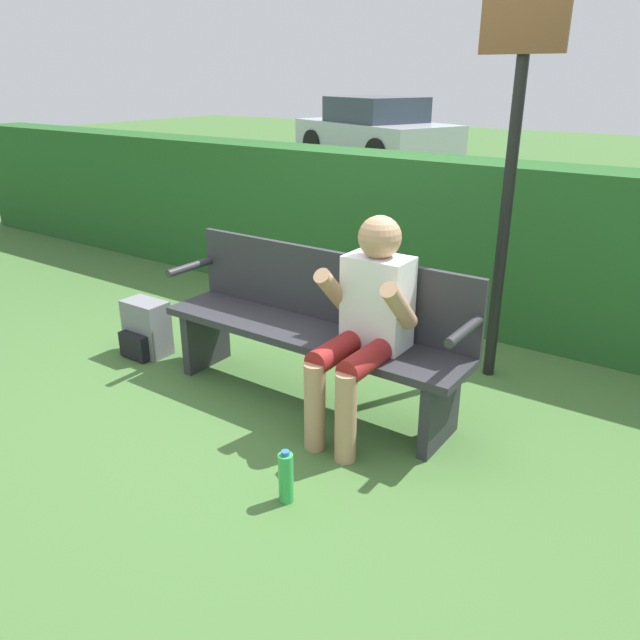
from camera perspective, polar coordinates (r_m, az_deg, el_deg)
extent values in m
plane|color=#426B33|center=(3.79, -1.00, -7.26)|extent=(40.00, 40.00, 0.00)
cube|color=#235623|center=(4.98, 10.77, 7.20)|extent=(12.00, 0.48, 1.25)
cube|color=#2D2D33|center=(3.61, -1.05, -1.26)|extent=(1.92, 0.43, 0.05)
cube|color=#2D2D33|center=(3.67, 0.72, 3.14)|extent=(1.92, 0.04, 0.43)
cube|color=#2D2D33|center=(4.21, -10.37, -1.53)|extent=(0.06, 0.38, 0.41)
cube|color=#2D2D33|center=(3.33, 10.92, -8.06)|extent=(0.06, 0.38, 0.41)
cylinder|color=#2D2D33|center=(4.11, -11.74, 4.79)|extent=(0.05, 0.38, 0.05)
cylinder|color=#2D2D33|center=(3.10, 13.11, -0.95)|extent=(0.05, 0.38, 0.05)
cube|color=silver|center=(3.33, 5.28, 1.67)|extent=(0.34, 0.22, 0.50)
sphere|color=tan|center=(3.23, 5.49, 7.53)|extent=(0.23, 0.23, 0.23)
cylinder|color=maroon|center=(3.28, 1.76, -2.66)|extent=(0.13, 0.45, 0.13)
cylinder|color=maroon|center=(3.19, 4.61, -3.45)|extent=(0.13, 0.45, 0.13)
cylinder|color=tan|center=(3.22, -0.49, -7.94)|extent=(0.11, 0.11, 0.49)
cylinder|color=tan|center=(3.13, 2.37, -8.91)|extent=(0.11, 0.11, 0.49)
cylinder|color=tan|center=(3.31, 1.34, 2.59)|extent=(0.09, 0.31, 0.31)
cylinder|color=tan|center=(3.12, 7.27, 1.25)|extent=(0.09, 0.31, 0.31)
cube|color=slate|center=(4.49, -15.54, -0.66)|extent=(0.31, 0.19, 0.39)
cube|color=black|center=(4.45, -16.64, -2.30)|extent=(0.23, 0.07, 0.17)
cylinder|color=green|center=(2.92, -3.13, -14.22)|extent=(0.07, 0.07, 0.25)
cylinder|color=#2D66B2|center=(2.85, -3.19, -12.05)|extent=(0.04, 0.04, 0.02)
cylinder|color=black|center=(3.90, 16.76, 10.56)|extent=(0.07, 0.07, 2.29)
cube|color=brown|center=(3.80, 18.17, 24.46)|extent=(0.47, 0.02, 0.31)
cube|color=#B7BCC6|center=(14.29, 5.05, 16.28)|extent=(4.19, 3.07, 0.66)
cube|color=#333D4C|center=(14.25, 5.13, 18.64)|extent=(2.28, 2.14, 0.52)
cylinder|color=black|center=(13.99, 10.96, 15.05)|extent=(0.67, 0.41, 0.65)
cylinder|color=black|center=(12.87, 5.27, 14.80)|extent=(0.67, 0.41, 0.65)
cylinder|color=black|center=(15.76, 4.83, 16.05)|extent=(0.67, 0.41, 0.65)
cylinder|color=black|center=(14.78, -0.60, 15.75)|extent=(0.67, 0.41, 0.65)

